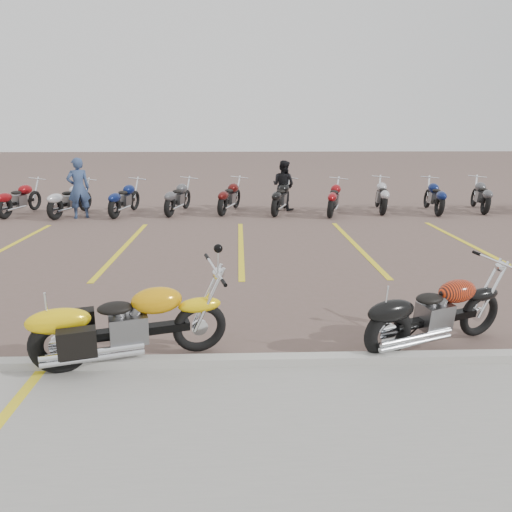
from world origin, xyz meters
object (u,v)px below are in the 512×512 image
Objects in this scene: yellow_cruiser at (127,326)px; person_b at (283,185)px; person_a at (79,188)px; flame_cruiser at (431,315)px.

person_b is at bearing 58.91° from yellow_cruiser.
yellow_cruiser is at bearing 81.94° from person_a.
person_a is (-7.19, 9.47, 0.48)m from flame_cruiser.
flame_cruiser is (3.68, 0.29, -0.03)m from yellow_cruiser.
person_b is at bearing 164.05° from person_a.
flame_cruiser is at bearing -12.38° from yellow_cruiser.
person_b is (6.30, 1.32, -0.09)m from person_a.
yellow_cruiser is 10.39m from person_a.
person_a is at bearing 47.05° from person_b.
person_a is 6.44m from person_b.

